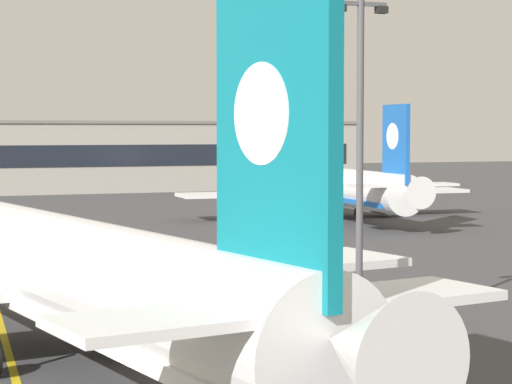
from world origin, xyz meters
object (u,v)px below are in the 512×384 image
object	(u,v)px
airliner_foreground	(45,267)
apron_lamp_post	(360,164)
airliner_background	(329,186)
safety_cone_by_nose_gear	(4,286)

from	to	relation	value
airliner_foreground	apron_lamp_post	size ratio (longest dim) A/B	3.07
airliner_foreground	airliner_background	world-z (taller)	airliner_foreground
apron_lamp_post	safety_cone_by_nose_gear	world-z (taller)	apron_lamp_post
airliner_background	safety_cone_by_nose_gear	bearing A→B (deg)	-135.35
airliner_background	airliner_foreground	bearing A→B (deg)	-124.37
airliner_foreground	safety_cone_by_nose_gear	distance (m)	16.80
airliner_background	apron_lamp_post	distance (m)	55.93
airliner_foreground	apron_lamp_post	bearing A→B (deg)	-6.21
airliner_background	apron_lamp_post	size ratio (longest dim) A/B	2.76
apron_lamp_post	airliner_foreground	bearing A→B (deg)	173.79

